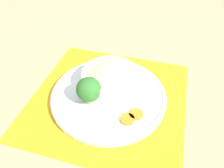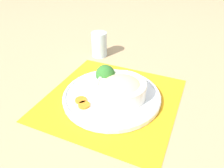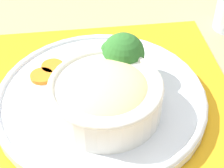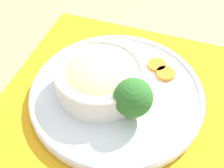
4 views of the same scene
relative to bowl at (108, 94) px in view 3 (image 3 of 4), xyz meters
name	(u,v)px [view 3 (image 3 of 4)]	position (x,y,z in m)	size (l,w,h in m)	color
ground_plane	(101,105)	(0.00, 0.03, -0.05)	(4.00, 4.00, 0.00)	tan
placemat	(101,104)	(0.00, 0.03, -0.05)	(0.49, 0.49, 0.00)	orange
plate	(101,98)	(0.00, 0.03, -0.04)	(0.33, 0.33, 0.02)	silver
bowl	(108,94)	(0.00, 0.00, 0.00)	(0.16, 0.16, 0.07)	silver
broccoli_floret	(123,54)	(0.04, 0.07, 0.01)	(0.07, 0.07, 0.08)	#84AD5B
carrot_slice_near	(53,67)	(-0.06, 0.12, -0.03)	(0.04, 0.04, 0.01)	orange
carrot_slice_middle	(42,76)	(-0.08, 0.10, -0.03)	(0.04, 0.04, 0.01)	orange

